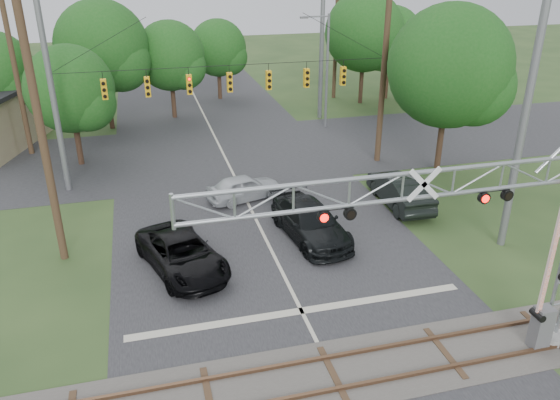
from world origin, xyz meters
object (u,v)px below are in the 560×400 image
object	(u,v)px
crossing_gantry	(474,229)
car_dark	(310,222)
pickup_black	(182,254)
sedan_silver	(244,187)
streetlight	(325,66)
traffic_signal_span	(245,80)

from	to	relation	value
crossing_gantry	car_dark	distance (m)	10.47
pickup_black	car_dark	bearing A→B (deg)	-4.50
car_dark	sedan_silver	distance (m)	5.52
pickup_black	sedan_silver	bearing A→B (deg)	41.20
sedan_silver	streetlight	xyz separation A→B (m)	(8.56, 11.77, 3.99)
pickup_black	sedan_silver	xyz separation A→B (m)	(3.96, 6.48, -0.06)
pickup_black	sedan_silver	distance (m)	7.59
traffic_signal_span	sedan_silver	world-z (taller)	traffic_signal_span
crossing_gantry	sedan_silver	xyz separation A→B (m)	(-4.15, 14.51, -4.20)
crossing_gantry	car_dark	size ratio (longest dim) A/B	2.30
crossing_gantry	traffic_signal_span	size ratio (longest dim) A/B	0.67
crossing_gantry	sedan_silver	bearing A→B (deg)	105.95
crossing_gantry	sedan_silver	distance (m)	15.66
sedan_silver	pickup_black	bearing A→B (deg)	132.58
crossing_gantry	traffic_signal_span	bearing A→B (deg)	99.88
traffic_signal_span	sedan_silver	distance (m)	6.40
traffic_signal_span	sedan_silver	xyz separation A→B (m)	(-0.95, -3.85, -5.02)
car_dark	pickup_black	bearing A→B (deg)	-175.08
streetlight	pickup_black	bearing A→B (deg)	-124.46
pickup_black	sedan_silver	size ratio (longest dim) A/B	1.33
sedan_silver	streetlight	world-z (taller)	streetlight
traffic_signal_span	pickup_black	bearing A→B (deg)	-115.42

